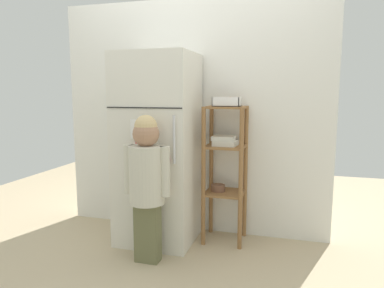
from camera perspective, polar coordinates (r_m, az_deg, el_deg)
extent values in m
plane|color=tan|center=(3.19, -1.79, -15.48)|extent=(6.00, 6.00, 0.00)
cube|color=silver|center=(3.25, -0.04, 4.23)|extent=(2.49, 0.03, 2.11)
cube|color=silver|center=(3.04, -5.49, -0.82)|extent=(0.63, 0.58, 1.61)
cube|color=black|center=(2.74, -7.85, 5.80)|extent=(0.62, 0.01, 0.01)
cylinder|color=silver|center=(2.65, -2.91, 0.72)|extent=(0.02, 0.02, 0.37)
cube|color=white|center=(2.76, -8.41, 2.37)|extent=(0.16, 0.01, 0.15)
cube|color=#BE28E3|center=(2.84, -9.48, -4.02)|extent=(0.04, 0.02, 0.04)
cube|color=orange|center=(2.76, -7.47, -0.55)|extent=(0.03, 0.01, 0.03)
cube|color=red|center=(2.81, -8.69, -3.06)|extent=(0.04, 0.02, 0.04)
cube|color=#ED187E|center=(2.71, -3.85, -2.51)|extent=(0.03, 0.02, 0.02)
cube|color=red|center=(2.77, -4.03, -7.51)|extent=(0.03, 0.02, 0.03)
cube|color=red|center=(2.78, -8.68, 0.08)|extent=(0.04, 0.02, 0.04)
cube|color=#551DCB|center=(2.73, -5.82, -1.03)|extent=(0.03, 0.01, 0.03)
cube|color=#676744|center=(2.80, -7.13, -13.91)|extent=(0.18, 0.12, 0.46)
cylinder|color=beige|center=(2.66, -7.31, -4.92)|extent=(0.26, 0.26, 0.44)
sphere|color=beige|center=(2.69, -6.73, -0.23)|extent=(0.12, 0.12, 0.12)
sphere|color=#A87A5B|center=(2.61, -7.43, 1.66)|extent=(0.20, 0.20, 0.20)
sphere|color=tan|center=(2.60, -7.45, 2.85)|extent=(0.17, 0.17, 0.17)
cylinder|color=beige|center=(2.71, -10.13, -4.02)|extent=(0.07, 0.07, 0.37)
cylinder|color=beige|center=(2.60, -4.39, -4.45)|extent=(0.07, 0.07, 0.37)
cylinder|color=olive|center=(2.95, 1.85, -5.40)|extent=(0.04, 0.04, 1.17)
cylinder|color=olive|center=(2.89, 7.85, -5.75)|extent=(0.04, 0.04, 1.17)
cylinder|color=olive|center=(3.22, 3.09, -4.25)|extent=(0.04, 0.04, 1.17)
cylinder|color=olive|center=(3.17, 8.59, -4.54)|extent=(0.04, 0.04, 1.17)
cube|color=olive|center=(2.98, 5.49, 5.90)|extent=(0.33, 0.30, 0.02)
cube|color=olive|center=(3.01, 5.41, -0.39)|extent=(0.33, 0.30, 0.02)
cube|color=olive|center=(3.09, 5.30, -7.80)|extent=(0.33, 0.30, 0.02)
cube|color=silver|center=(2.99, 5.41, 0.14)|extent=(0.20, 0.19, 0.04)
cube|color=silver|center=(3.01, 5.12, 0.97)|extent=(0.20, 0.18, 0.04)
cylinder|color=brown|center=(3.10, 4.20, -7.06)|extent=(0.12, 0.12, 0.06)
cube|color=white|center=(2.95, 5.62, 6.12)|extent=(0.22, 0.15, 0.01)
cube|color=white|center=(2.88, 5.38, 6.77)|extent=(0.22, 0.01, 0.08)
cube|color=white|center=(3.02, 5.88, 6.83)|extent=(0.22, 0.01, 0.08)
cube|color=white|center=(2.98, 3.57, 6.83)|extent=(0.01, 0.15, 0.08)
cube|color=white|center=(2.94, 7.73, 6.76)|extent=(0.01, 0.15, 0.08)
sphere|color=maroon|center=(2.96, 6.19, 6.85)|extent=(0.07, 0.07, 0.07)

